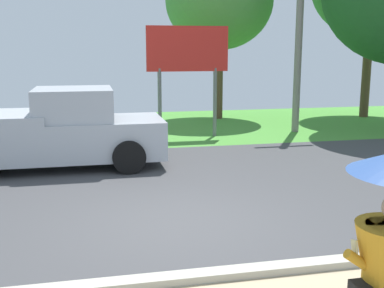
# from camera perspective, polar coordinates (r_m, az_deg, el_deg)

# --- Properties ---
(ground_plane) EXTENTS (40.00, 22.00, 0.20)m
(ground_plane) POSITION_cam_1_polar(r_m,az_deg,el_deg) (10.71, -4.71, -4.16)
(ground_plane) COLOR #424244
(pickup_truck) EXTENTS (5.20, 2.28, 1.88)m
(pickup_truck) POSITION_cam_1_polar(r_m,az_deg,el_deg) (11.85, -16.06, 1.48)
(pickup_truck) COLOR #ADB2BA
(pickup_truck) RESTS_ON ground_plane
(utility_pole) EXTENTS (1.80, 0.24, 6.97)m
(utility_pole) POSITION_cam_1_polar(r_m,az_deg,el_deg) (16.71, 12.68, 13.96)
(utility_pole) COLOR gray
(utility_pole) RESTS_ON ground_plane
(roadside_billboard) EXTENTS (2.60, 0.12, 3.50)m
(roadside_billboard) POSITION_cam_1_polar(r_m,az_deg,el_deg) (15.25, -0.53, 10.33)
(roadside_billboard) COLOR slate
(roadside_billboard) RESTS_ON ground_plane
(tree_center_back) EXTENTS (4.24, 4.24, 6.60)m
(tree_center_back) POSITION_cam_1_polar(r_m,az_deg,el_deg) (19.61, 3.26, 16.67)
(tree_center_back) COLOR brown
(tree_center_back) RESTS_ON ground_plane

